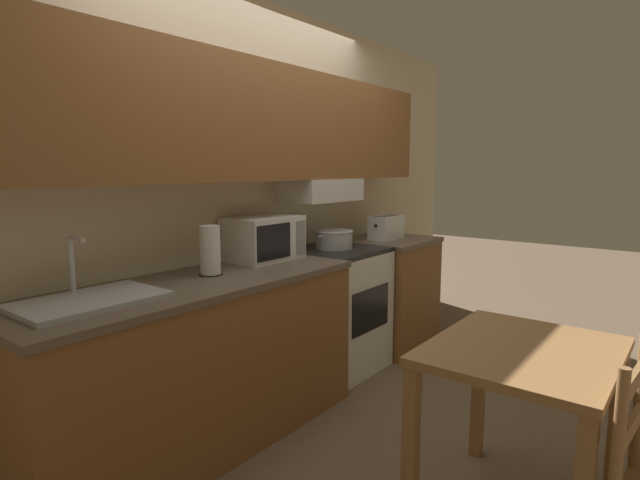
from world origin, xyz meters
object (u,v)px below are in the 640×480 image
object	(u,v)px
sink_basin	(90,299)
paper_towel_roll	(210,251)
toaster	(386,227)
cooking_pot	(334,239)
dining_table	(522,379)
microwave	(263,238)
stove_range	(336,309)

from	to	relation	value
sink_basin	paper_towel_roll	xyz separation A→B (m)	(0.70, 0.04, 0.12)
sink_basin	toaster	bearing A→B (deg)	-0.17
cooking_pot	sink_basin	size ratio (longest dim) A/B	0.60
cooking_pot	paper_towel_roll	size ratio (longest dim) A/B	1.33
cooking_pot	toaster	size ratio (longest dim) A/B	1.10
toaster	dining_table	bearing A→B (deg)	-134.44
toaster	dining_table	world-z (taller)	toaster
microwave	toaster	distance (m)	1.28
cooking_pot	dining_table	size ratio (longest dim) A/B	0.44
microwave	paper_towel_roll	xyz separation A→B (m)	(-0.51, -0.10, -0.00)
dining_table	sink_basin	bearing A→B (deg)	123.21
stove_range	sink_basin	bearing A→B (deg)	-179.23
stove_range	microwave	size ratio (longest dim) A/B	1.95
cooking_pot	stove_range	bearing A→B (deg)	-102.46
paper_towel_roll	stove_range	bearing A→B (deg)	-0.93
cooking_pot	toaster	world-z (taller)	toaster
microwave	paper_towel_roll	bearing A→B (deg)	-169.38
toaster	paper_towel_roll	world-z (taller)	paper_towel_roll
dining_table	cooking_pot	bearing A→B (deg)	61.87
cooking_pot	microwave	xyz separation A→B (m)	(-0.63, 0.09, 0.07)
dining_table	microwave	bearing A→B (deg)	82.84
cooking_pot	dining_table	bearing A→B (deg)	-118.13
sink_basin	cooking_pot	bearing A→B (deg)	1.56
sink_basin	paper_towel_roll	world-z (taller)	sink_basin
microwave	dining_table	world-z (taller)	microwave
cooking_pot	paper_towel_roll	distance (m)	1.14
dining_table	toaster	bearing A→B (deg)	45.56
microwave	sink_basin	size ratio (longest dim) A/B	0.78
cooking_pot	microwave	distance (m)	0.64
cooking_pot	dining_table	world-z (taller)	cooking_pot
cooking_pot	toaster	bearing A→B (deg)	-5.09
sink_basin	dining_table	xyz separation A→B (m)	(1.00, -1.52, -0.29)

